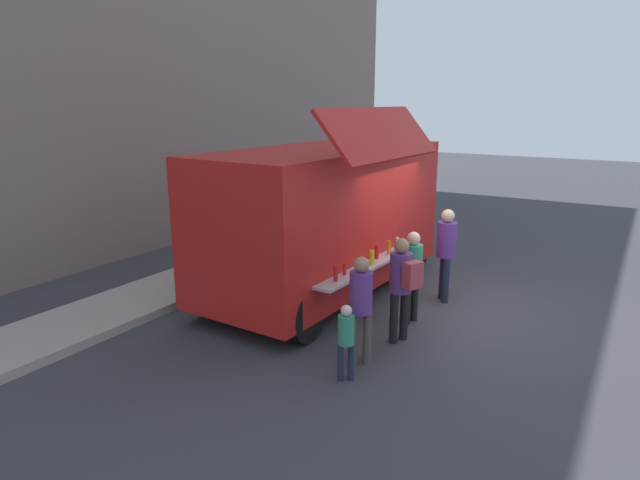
{
  "coord_description": "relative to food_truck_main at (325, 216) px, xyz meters",
  "views": [
    {
      "loc": [
        -9.23,
        -2.85,
        3.71
      ],
      "look_at": [
        -1.23,
        2.04,
        1.3
      ],
      "focal_mm": 30.54,
      "sensor_mm": 36.0,
      "label": 1
    }
  ],
  "objects": [
    {
      "name": "trash_bin",
      "position": [
        4.33,
        2.32,
        -1.09
      ],
      "size": [
        0.6,
        0.6,
        0.94
      ],
      "primitive_type": "cylinder",
      "color": "#2B5C38",
      "rests_on": "ground"
    },
    {
      "name": "customer_mid_with_backpack",
      "position": [
        -1.35,
        -2.2,
        -0.53
      ],
      "size": [
        0.44,
        0.55,
        1.68
      ],
      "rotation": [
        0.0,
        0.0,
        1.17
      ],
      "color": "black",
      "rests_on": "ground"
    },
    {
      "name": "customer_extra_browsing",
      "position": [
        0.8,
        -2.16,
        -0.5
      ],
      "size": [
        0.36,
        0.36,
        1.77
      ],
      "rotation": [
        0.0,
        0.0,
        2.12
      ],
      "color": "#1F2338",
      "rests_on": "ground"
    },
    {
      "name": "food_truck_main",
      "position": [
        0.0,
        0.0,
        0.0
      ],
      "size": [
        5.64,
        3.13,
        3.6
      ],
      "rotation": [
        0.0,
        0.0,
        -0.04
      ],
      "color": "red",
      "rests_on": "ground"
    },
    {
      "name": "child_near_queue",
      "position": [
        -2.88,
        -2.05,
        -0.91
      ],
      "size": [
        0.22,
        0.22,
        1.09
      ],
      "rotation": [
        0.0,
        0.0,
        0.63
      ],
      "color": "#1F233B",
      "rests_on": "ground"
    },
    {
      "name": "customer_front_ordering",
      "position": [
        -0.54,
        -2.03,
        -0.61
      ],
      "size": [
        0.52,
        0.33,
        1.6
      ],
      "rotation": [
        0.0,
        0.0,
        1.32
      ],
      "color": "black",
      "rests_on": "ground"
    },
    {
      "name": "ground_plane",
      "position": [
        0.43,
        -2.42,
        -1.56
      ],
      "size": [
        60.0,
        60.0,
        0.0
      ],
      "primitive_type": "plane",
      "color": "#38383D"
    },
    {
      "name": "customer_rear_waiting",
      "position": [
        -2.33,
        -1.99,
        -0.6
      ],
      "size": [
        0.33,
        0.33,
        1.61
      ],
      "rotation": [
        0.0,
        0.0,
        0.66
      ],
      "color": "#4E4542",
      "rests_on": "ground"
    },
    {
      "name": "curb_strip",
      "position": [
        -4.0,
        2.62,
        -1.48
      ],
      "size": [
        28.0,
        1.6,
        0.15
      ],
      "primitive_type": "cube",
      "color": "#9E998E",
      "rests_on": "ground"
    }
  ]
}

